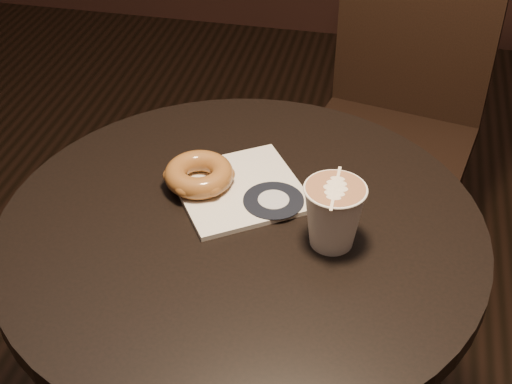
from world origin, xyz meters
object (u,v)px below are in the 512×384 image
chair (401,94)px  pastry_bag (239,189)px  doughnut (199,174)px  latte_cup (333,216)px  cafe_table (243,318)px

chair → pastry_bag: bearing=-95.9°
pastry_bag → doughnut: (-0.06, -0.00, 0.02)m
chair → pastry_bag: (-0.23, -0.72, 0.21)m
doughnut → latte_cup: bearing=-21.0°
pastry_bag → doughnut: bearing=149.9°
cafe_table → doughnut: 0.25m
pastry_bag → chair: bearing=38.7°
latte_cup → pastry_bag: bearing=150.5°
chair → latte_cup: 0.85m
chair → latte_cup: size_ratio=10.26×
doughnut → latte_cup: 0.23m
doughnut → cafe_table: bearing=-39.7°
cafe_table → chair: 0.82m
cafe_table → doughnut: size_ratio=7.17×
chair → doughnut: size_ratio=9.27×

